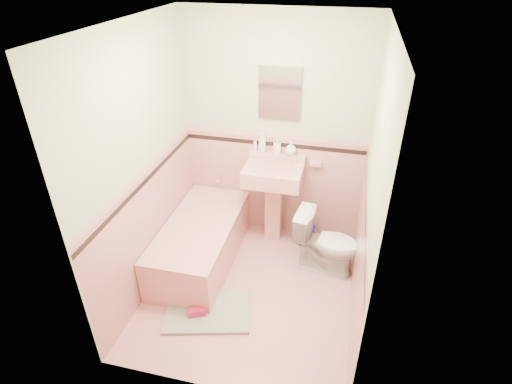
% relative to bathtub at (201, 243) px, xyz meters
% --- Properties ---
extents(floor, '(2.20, 2.20, 0.00)m').
position_rel_bathtub_xyz_m(floor, '(0.63, -0.33, -0.23)').
color(floor, '#D7908D').
rests_on(floor, ground).
extents(ceiling, '(2.20, 2.20, 0.00)m').
position_rel_bathtub_xyz_m(ceiling, '(0.63, -0.33, 2.27)').
color(ceiling, white).
rests_on(ceiling, ground).
extents(wall_back, '(2.50, 0.00, 2.50)m').
position_rel_bathtub_xyz_m(wall_back, '(0.63, 0.77, 1.02)').
color(wall_back, beige).
rests_on(wall_back, ground).
extents(wall_front, '(2.50, 0.00, 2.50)m').
position_rel_bathtub_xyz_m(wall_front, '(0.63, -1.43, 1.02)').
color(wall_front, beige).
rests_on(wall_front, ground).
extents(wall_left, '(0.00, 2.50, 2.50)m').
position_rel_bathtub_xyz_m(wall_left, '(-0.37, -0.33, 1.02)').
color(wall_left, beige).
rests_on(wall_left, ground).
extents(wall_right, '(0.00, 2.50, 2.50)m').
position_rel_bathtub_xyz_m(wall_right, '(1.63, -0.33, 1.02)').
color(wall_right, beige).
rests_on(wall_right, ground).
extents(wainscot_back, '(2.00, 0.00, 2.00)m').
position_rel_bathtub_xyz_m(wainscot_back, '(0.63, 0.76, 0.38)').
color(wainscot_back, '#DA9592').
rests_on(wainscot_back, ground).
extents(wainscot_front, '(2.00, 0.00, 2.00)m').
position_rel_bathtub_xyz_m(wainscot_front, '(0.63, -1.42, 0.38)').
color(wainscot_front, '#DA9592').
rests_on(wainscot_front, ground).
extents(wainscot_left, '(0.00, 2.20, 2.20)m').
position_rel_bathtub_xyz_m(wainscot_left, '(-0.36, -0.33, 0.38)').
color(wainscot_left, '#DA9592').
rests_on(wainscot_left, ground).
extents(wainscot_right, '(0.00, 2.20, 2.20)m').
position_rel_bathtub_xyz_m(wainscot_right, '(1.62, -0.33, 0.38)').
color(wainscot_right, '#DA9592').
rests_on(wainscot_right, ground).
extents(accent_back, '(2.00, 0.00, 2.00)m').
position_rel_bathtub_xyz_m(accent_back, '(0.63, 0.75, 0.90)').
color(accent_back, black).
rests_on(accent_back, ground).
extents(accent_front, '(2.00, 0.00, 2.00)m').
position_rel_bathtub_xyz_m(accent_front, '(0.63, -1.41, 0.90)').
color(accent_front, black).
rests_on(accent_front, ground).
extents(accent_left, '(0.00, 2.20, 2.20)m').
position_rel_bathtub_xyz_m(accent_left, '(-0.35, -0.33, 0.89)').
color(accent_left, black).
rests_on(accent_left, ground).
extents(accent_right, '(0.00, 2.20, 2.20)m').
position_rel_bathtub_xyz_m(accent_right, '(1.61, -0.33, 0.89)').
color(accent_right, black).
rests_on(accent_right, ground).
extents(cap_back, '(2.00, 0.00, 2.00)m').
position_rel_bathtub_xyz_m(cap_back, '(0.63, 0.75, 0.99)').
color(cap_back, '#D79193').
rests_on(cap_back, ground).
extents(cap_front, '(2.00, 0.00, 2.00)m').
position_rel_bathtub_xyz_m(cap_front, '(0.63, -1.41, 0.99)').
color(cap_front, '#D79193').
rests_on(cap_front, ground).
extents(cap_left, '(0.00, 2.20, 2.20)m').
position_rel_bathtub_xyz_m(cap_left, '(-0.35, -0.33, 1.00)').
color(cap_left, '#D79193').
rests_on(cap_left, ground).
extents(cap_right, '(0.00, 2.20, 2.20)m').
position_rel_bathtub_xyz_m(cap_right, '(1.61, -0.33, 1.00)').
color(cap_right, '#D79193').
rests_on(cap_right, ground).
extents(bathtub, '(0.70, 1.50, 0.45)m').
position_rel_bathtub_xyz_m(bathtub, '(0.00, 0.00, 0.00)').
color(bathtub, '#D28885').
rests_on(bathtub, floor).
extents(tub_faucet, '(0.04, 0.12, 0.04)m').
position_rel_bathtub_xyz_m(tub_faucet, '(0.00, 0.72, 0.41)').
color(tub_faucet, silver).
rests_on(tub_faucet, wall_back).
extents(sink, '(0.62, 0.51, 0.97)m').
position_rel_bathtub_xyz_m(sink, '(0.68, 0.53, 0.26)').
color(sink, '#D28885').
rests_on(sink, floor).
extents(sink_faucet, '(0.02, 0.02, 0.10)m').
position_rel_bathtub_xyz_m(sink_faucet, '(0.68, 0.67, 0.72)').
color(sink_faucet, silver).
rests_on(sink_faucet, sink).
extents(medicine_cabinet, '(0.43, 0.04, 0.54)m').
position_rel_bathtub_xyz_m(medicine_cabinet, '(0.68, 0.74, 1.47)').
color(medicine_cabinet, white).
rests_on(medicine_cabinet, wall_back).
extents(soap_dish, '(0.13, 0.07, 0.04)m').
position_rel_bathtub_xyz_m(soap_dish, '(1.10, 0.73, 0.72)').
color(soap_dish, '#D28885').
rests_on(soap_dish, wall_back).
extents(soap_bottle_left, '(0.11, 0.11, 0.22)m').
position_rel_bathtub_xyz_m(soap_bottle_left, '(0.51, 0.71, 0.92)').
color(soap_bottle_left, '#B2B2B2').
rests_on(soap_bottle_left, sink).
extents(soap_bottle_mid, '(0.09, 0.09, 0.17)m').
position_rel_bathtub_xyz_m(soap_bottle_mid, '(0.67, 0.71, 0.89)').
color(soap_bottle_mid, '#B2B2B2').
rests_on(soap_bottle_mid, sink).
extents(soap_bottle_right, '(0.15, 0.15, 0.16)m').
position_rel_bathtub_xyz_m(soap_bottle_right, '(0.83, 0.71, 0.89)').
color(soap_bottle_right, '#B2B2B2').
rests_on(soap_bottle_right, sink).
extents(tube, '(0.04, 0.04, 0.12)m').
position_rel_bathtub_xyz_m(tube, '(0.43, 0.71, 0.87)').
color(tube, white).
rests_on(tube, sink).
extents(toilet, '(0.71, 0.47, 0.68)m').
position_rel_bathtub_xyz_m(toilet, '(1.33, 0.17, 0.11)').
color(toilet, white).
rests_on(toilet, floor).
extents(bucket, '(0.29, 0.29, 0.22)m').
position_rel_bathtub_xyz_m(bucket, '(1.06, 0.56, -0.11)').
color(bucket, '#0C1DA6').
rests_on(bucket, floor).
extents(bath_mat, '(0.89, 0.70, 0.03)m').
position_rel_bathtub_xyz_m(bath_mat, '(0.31, -0.72, -0.21)').
color(bath_mat, gray).
rests_on(bath_mat, floor).
extents(shoe, '(0.17, 0.13, 0.06)m').
position_rel_bathtub_xyz_m(shoe, '(0.24, -0.79, -0.16)').
color(shoe, '#BF1E59').
rests_on(shoe, bath_mat).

